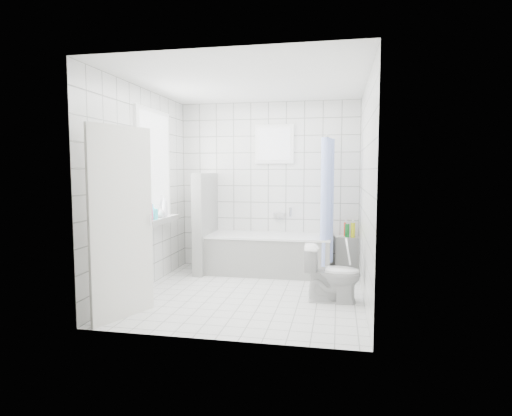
# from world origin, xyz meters

# --- Properties ---
(ground) EXTENTS (3.00, 3.00, 0.00)m
(ground) POSITION_xyz_m (0.00, 0.00, 0.00)
(ground) COLOR white
(ground) RESTS_ON ground
(ceiling) EXTENTS (3.00, 3.00, 0.00)m
(ceiling) POSITION_xyz_m (0.00, 0.00, 2.60)
(ceiling) COLOR white
(ceiling) RESTS_ON ground
(wall_back) EXTENTS (2.80, 0.02, 2.60)m
(wall_back) POSITION_xyz_m (0.00, 1.50, 1.30)
(wall_back) COLOR white
(wall_back) RESTS_ON ground
(wall_front) EXTENTS (2.80, 0.02, 2.60)m
(wall_front) POSITION_xyz_m (0.00, -1.50, 1.30)
(wall_front) COLOR white
(wall_front) RESTS_ON ground
(wall_left) EXTENTS (0.02, 3.00, 2.60)m
(wall_left) POSITION_xyz_m (-1.40, 0.00, 1.30)
(wall_left) COLOR white
(wall_left) RESTS_ON ground
(wall_right) EXTENTS (0.02, 3.00, 2.60)m
(wall_right) POSITION_xyz_m (1.40, 0.00, 1.30)
(wall_right) COLOR white
(wall_right) RESTS_ON ground
(window_left) EXTENTS (0.01, 0.90, 1.40)m
(window_left) POSITION_xyz_m (-1.35, 0.30, 1.60)
(window_left) COLOR white
(window_left) RESTS_ON wall_left
(window_back) EXTENTS (0.50, 0.01, 0.50)m
(window_back) POSITION_xyz_m (0.10, 1.46, 1.95)
(window_back) COLOR white
(window_back) RESTS_ON wall_back
(window_sill) EXTENTS (0.18, 1.02, 0.08)m
(window_sill) POSITION_xyz_m (-1.31, 0.30, 0.86)
(window_sill) COLOR white
(window_sill) RESTS_ON wall_left
(door) EXTENTS (0.33, 0.76, 2.00)m
(door) POSITION_xyz_m (-1.10, -1.11, 1.00)
(door) COLOR silver
(door) RESTS_ON ground
(bathtub) EXTENTS (1.83, 0.77, 0.58)m
(bathtub) POSITION_xyz_m (0.08, 1.12, 0.29)
(bathtub) COLOR white
(bathtub) RESTS_ON ground
(partition_wall) EXTENTS (0.15, 0.85, 1.50)m
(partition_wall) POSITION_xyz_m (-0.90, 1.07, 0.75)
(partition_wall) COLOR white
(partition_wall) RESTS_ON ground
(tiled_ledge) EXTENTS (0.40, 0.24, 0.55)m
(tiled_ledge) POSITION_xyz_m (1.26, 1.38, 0.28)
(tiled_ledge) COLOR white
(tiled_ledge) RESTS_ON ground
(toilet) EXTENTS (0.67, 0.40, 0.67)m
(toilet) POSITION_xyz_m (1.03, -0.12, 0.33)
(toilet) COLOR white
(toilet) RESTS_ON ground
(curtain_rod) EXTENTS (0.02, 0.80, 0.02)m
(curtain_rod) POSITION_xyz_m (0.93, 1.10, 2.00)
(curtain_rod) COLOR silver
(curtain_rod) RESTS_ON wall_back
(shower_curtain) EXTENTS (0.14, 0.48, 1.78)m
(shower_curtain) POSITION_xyz_m (0.93, 0.97, 1.10)
(shower_curtain) COLOR #5678FF
(shower_curtain) RESTS_ON curtain_rod
(tub_faucet) EXTENTS (0.18, 0.06, 0.06)m
(tub_faucet) POSITION_xyz_m (0.18, 1.46, 0.85)
(tub_faucet) COLOR silver
(tub_faucet) RESTS_ON wall_back
(sill_bottles) EXTENTS (0.15, 0.63, 0.31)m
(sill_bottles) POSITION_xyz_m (-1.30, 0.19, 1.03)
(sill_bottles) COLOR #D45281
(sill_bottles) RESTS_ON window_sill
(ledge_bottles) EXTENTS (0.16, 0.16, 0.22)m
(ledge_bottles) POSITION_xyz_m (1.25, 1.33, 0.66)
(ledge_bottles) COLOR #15832E
(ledge_bottles) RESTS_ON tiled_ledge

